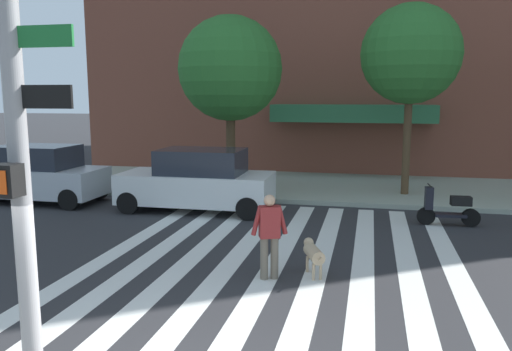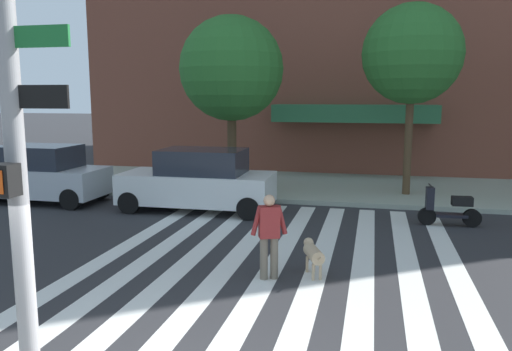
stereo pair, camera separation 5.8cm
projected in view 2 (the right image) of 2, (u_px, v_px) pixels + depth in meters
name	position (u px, v px, depth m)	size (l,w,h in m)	color
ground_plane	(264.00, 260.00, 10.79)	(160.00, 160.00, 0.00)	#2B2B2D
sidewalk_far	(313.00, 186.00, 19.10)	(80.00, 6.00, 0.15)	#98A190
crosswalk_stripes	(277.00, 260.00, 10.73)	(7.65, 10.69, 0.01)	silver
traffic_light_pole	(7.00, 88.00, 4.32)	(0.74, 0.46, 5.80)	gray
parked_car_near_curb	(36.00, 175.00, 16.61)	(4.68, 1.96, 1.87)	#B4BBC3
parked_car_behind_first	(199.00, 181.00, 15.34)	(4.61, 2.06, 1.87)	silver
parked_scooter	(450.00, 208.00, 13.52)	(1.63, 0.50, 1.11)	black
street_tree_nearest	(231.00, 69.00, 17.31)	(3.58, 3.58, 6.02)	#4C3823
street_tree_middle	(412.00, 54.00, 16.51)	(3.26, 3.26, 6.29)	#4C3823
pedestrian_dog_walker	(269.00, 232.00, 9.51)	(0.69, 0.36, 1.64)	#6B6051
dog_on_leash	(313.00, 253.00, 9.80)	(0.53, 1.03, 0.65)	tan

